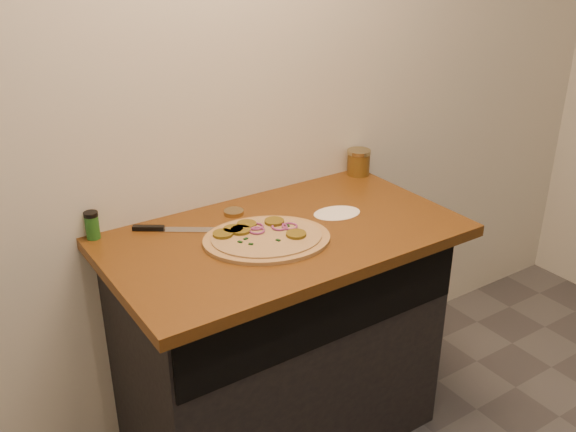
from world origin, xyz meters
TOP-DOWN VIEW (x-y plane):
  - cabinet at (0.00, 1.45)m, footprint 1.10×0.60m
  - countertop at (0.00, 1.42)m, footprint 1.20×0.70m
  - pizza at (-0.09, 1.39)m, footprint 0.53×0.53m
  - chefs_knife at (-0.32, 1.64)m, footprint 0.25×0.19m
  - mason_jar_lid at (-0.07, 1.63)m, footprint 0.09×0.09m
  - salsa_jar at (0.55, 1.69)m, footprint 0.10×0.10m
  - spice_shaker at (-0.55, 1.72)m, footprint 0.05×0.05m
  - flour_spill at (0.24, 1.43)m, footprint 0.21×0.21m

SIDE VIEW (x-z plane):
  - cabinet at x=0.00m, z-range 0.00..0.86m
  - countertop at x=0.00m, z-range 0.86..0.90m
  - flour_spill at x=0.24m, z-range 0.90..0.90m
  - chefs_knife at x=-0.32m, z-range 0.90..0.91m
  - mason_jar_lid at x=-0.07m, z-range 0.90..0.92m
  - pizza at x=-0.09m, z-range 0.90..0.92m
  - spice_shaker at x=-0.55m, z-range 0.90..0.99m
  - salsa_jar at x=0.55m, z-range 0.90..1.01m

